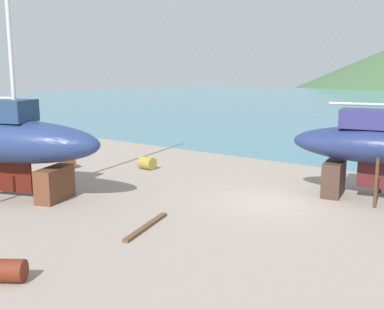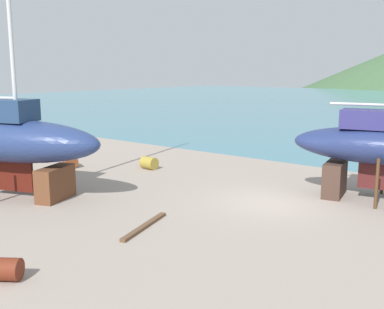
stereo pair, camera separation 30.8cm
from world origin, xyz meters
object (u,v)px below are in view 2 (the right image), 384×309
Objects in this scene: barrel_by_slipway at (70,161)px; barrel_tipped_left at (43,153)px; barrel_rust_far at (4,269)px; barrel_ochre at (149,163)px; sailboat_large_starboard at (9,140)px; sailboat_mid_port at (381,148)px.

barrel_by_slipway is 1.05× the size of barrel_tipped_left.
barrel_ochre reaches higher than barrel_rust_far.
barrel_rust_far is at bearing -37.51° from barrel_tipped_left.
barrel_by_slipway is 1.01× the size of barrel_ochre.
barrel_ochre is at bearing 16.12° from barrel_tipped_left.
sailboat_large_starboard is at bearing -61.76° from barrel_by_slipway.
sailboat_large_starboard reaches higher than barrel_rust_far.
barrel_rust_far is at bearing -52.54° from sailboat_large_starboard.
sailboat_mid_port reaches higher than barrel_rust_far.
sailboat_mid_port is 13.75× the size of barrel_tipped_left.
barrel_tipped_left reaches higher than barrel_by_slipway.
sailboat_mid_port reaches higher than barrel_by_slipway.
sailboat_large_starboard reaches higher than barrel_ochre.
barrel_rust_far is (6.82, -4.32, -1.96)m from sailboat_large_starboard.
barrel_rust_far is at bearing -122.44° from sailboat_mid_port.
sailboat_mid_port is 14.90m from barrel_by_slipway.
barrel_tipped_left is (-5.52, 5.15, -1.86)m from sailboat_large_starboard.
sailboat_large_starboard is 1.34× the size of sailboat_mid_port.
barrel_by_slipway is 13.08m from barrel_rust_far.
barrel_by_slipway is (-14.39, -3.45, -1.74)m from sailboat_mid_port.
sailboat_large_starboard reaches higher than barrel_tipped_left.
barrel_by_slipway reaches higher than barrel_rust_far.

